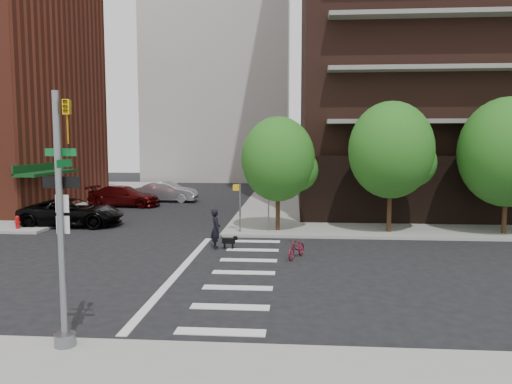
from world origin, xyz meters
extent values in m
plane|color=black|center=(0.00, 0.00, 0.00)|extent=(120.00, 120.00, 0.00)
cube|color=gray|center=(20.50, 23.50, 0.07)|extent=(39.00, 33.00, 0.15)
cube|color=silver|center=(3.00, -6.00, 0.01)|extent=(2.40, 0.50, 0.01)
cube|color=silver|center=(3.00, -4.00, 0.01)|extent=(2.40, 0.50, 0.01)
cube|color=silver|center=(3.00, -2.00, 0.01)|extent=(2.40, 0.50, 0.01)
cube|color=silver|center=(3.00, 0.00, 0.01)|extent=(2.40, 0.50, 0.01)
cube|color=silver|center=(3.00, 2.00, 0.01)|extent=(2.40, 0.50, 0.01)
cube|color=silver|center=(3.00, 4.00, 0.01)|extent=(2.40, 0.50, 0.01)
cube|color=silver|center=(3.00, 6.00, 0.01)|extent=(2.40, 0.50, 0.01)
cube|color=silver|center=(0.50, 0.00, 0.01)|extent=(0.30, 13.00, 0.01)
cube|color=black|center=(18.00, 24.00, 2.15)|extent=(25.50, 25.50, 4.00)
cube|color=#0C3814|center=(-11.30, 13.00, 2.95)|extent=(1.40, 6.00, 0.20)
cylinder|color=#301E11|center=(4.00, 8.50, 1.30)|extent=(0.24, 0.24, 2.30)
sphere|color=#235B19|center=(4.00, 8.50, 4.05)|extent=(4.00, 4.00, 4.00)
cylinder|color=#301E11|center=(10.00, 8.50, 1.45)|extent=(0.24, 0.24, 2.60)
sphere|color=#235B19|center=(10.00, 8.50, 4.55)|extent=(4.50, 4.50, 4.50)
cylinder|color=#301E11|center=(16.00, 8.50, 1.30)|extent=(0.24, 0.24, 2.30)
sphere|color=#235B19|center=(16.00, 8.50, 4.45)|extent=(5.00, 5.00, 5.00)
cylinder|color=slate|center=(-0.50, -7.50, 3.15)|extent=(0.16, 0.16, 6.00)
cylinder|color=slate|center=(-0.50, -7.50, 0.30)|extent=(0.50, 0.50, 0.30)
imported|color=gold|center=(-0.25, -7.50, 5.45)|extent=(0.16, 0.20, 1.00)
cube|color=#0A5926|center=(-0.50, -7.35, 4.75)|extent=(0.75, 0.02, 0.18)
cube|color=#0A5926|center=(-0.35, -7.50, 4.50)|extent=(0.02, 0.75, 0.18)
cube|color=black|center=(-0.50, -7.38, 4.05)|extent=(0.90, 0.02, 0.28)
cube|color=silver|center=(-0.50, -7.38, 3.55)|extent=(0.32, 0.02, 0.42)
cube|color=silver|center=(-0.50, -7.38, 3.05)|extent=(0.32, 0.02, 0.42)
cylinder|color=slate|center=(2.00, 7.80, 1.45)|extent=(0.10, 0.10, 2.60)
cube|color=gold|center=(1.80, 7.80, 2.55)|extent=(0.32, 0.25, 0.32)
cylinder|color=slate|center=(3.50, 8.30, 1.25)|extent=(0.08, 0.08, 2.20)
cube|color=gold|center=(3.50, 8.15, 2.15)|extent=(0.64, 0.02, 0.64)
cylinder|color=#A50C0C|center=(-10.50, 7.80, 0.45)|extent=(0.22, 0.22, 0.60)
sphere|color=#A50C0C|center=(-10.50, 7.80, 0.76)|extent=(0.24, 0.24, 0.24)
imported|color=black|center=(-8.20, 9.71, 0.82)|extent=(3.05, 6.04, 1.64)
imported|color=#490909|center=(-8.20, 18.75, 0.80)|extent=(2.61, 5.66, 1.60)
imported|color=silver|center=(-5.69, 22.01, 0.83)|extent=(2.01, 5.12, 1.66)
imported|color=maroon|center=(5.03, 2.54, 0.44)|extent=(1.17, 1.76, 0.87)
imported|color=black|center=(1.25, 4.22, 0.94)|extent=(0.79, 0.64, 1.87)
cube|color=black|center=(1.86, 4.19, 0.38)|extent=(0.61, 0.26, 0.24)
cube|color=black|center=(2.18, 4.15, 0.52)|extent=(0.19, 0.16, 0.17)
cylinder|color=black|center=(2.04, 4.25, 0.13)|extent=(0.06, 0.06, 0.26)
cylinder|color=black|center=(1.68, 4.13, 0.13)|extent=(0.06, 0.06, 0.26)
camera|label=1|loc=(4.93, -18.55, 5.00)|focal=35.00mm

